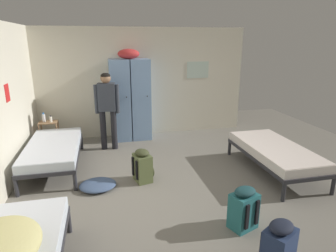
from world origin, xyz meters
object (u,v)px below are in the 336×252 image
(locker_bank, at_px, (130,98))
(backpack_navy, at_px, (280,248))
(lotion_bottle, at_px, (51,119))
(backpack_teal, at_px, (243,209))
(bed_right, at_px, (275,152))
(person_traveler, at_px, (107,104))
(clothes_pile_denim, at_px, (98,185))
(bed_left_rear, at_px, (53,149))
(backpack_olive, at_px, (143,166))
(shelf_unit, at_px, (49,132))
(water_bottle, at_px, (44,118))

(locker_bank, height_order, backpack_navy, locker_bank)
(lotion_bottle, distance_m, backpack_teal, 4.45)
(bed_right, relative_size, backpack_navy, 3.45)
(locker_bank, distance_m, bed_right, 3.36)
(locker_bank, relative_size, bed_right, 1.09)
(person_traveler, height_order, clothes_pile_denim, person_traveler)
(bed_left_rear, bearing_deg, backpack_navy, -50.47)
(locker_bank, distance_m, bed_left_rear, 2.16)
(lotion_bottle, bearing_deg, backpack_olive, -50.00)
(bed_right, bearing_deg, locker_bank, 132.99)
(shelf_unit, height_order, backpack_navy, shelf_unit)
(bed_left_rear, xyz_separation_m, backpack_olive, (1.50, -0.83, -0.12))
(lotion_bottle, height_order, clothes_pile_denim, lotion_bottle)
(shelf_unit, bearing_deg, bed_left_rear, -78.30)
(shelf_unit, distance_m, lotion_bottle, 0.30)
(bed_right, distance_m, backpack_navy, 2.42)
(lotion_bottle, bearing_deg, backpack_teal, -52.57)
(backpack_teal, xyz_separation_m, backpack_olive, (-1.02, 1.52, 0.00))
(water_bottle, xyz_separation_m, backpack_olive, (1.83, -2.06, -0.40))
(bed_left_rear, distance_m, backpack_olive, 1.72)
(person_traveler, distance_m, water_bottle, 1.44)
(bed_right, height_order, backpack_olive, backpack_olive)
(shelf_unit, xyz_separation_m, water_bottle, (-0.08, 0.02, 0.32))
(bed_left_rear, relative_size, person_traveler, 1.17)
(person_traveler, bearing_deg, bed_right, -33.16)
(locker_bank, distance_m, shelf_unit, 1.91)
(bed_right, height_order, water_bottle, water_bottle)
(bed_right, height_order, bed_left_rear, same)
(lotion_bottle, relative_size, backpack_teal, 0.27)
(bed_left_rear, height_order, backpack_olive, backpack_olive)
(bed_left_rear, xyz_separation_m, lotion_bottle, (-0.18, 1.17, 0.26))
(bed_left_rear, relative_size, water_bottle, 9.39)
(lotion_bottle, xyz_separation_m, backpack_olive, (1.68, -2.00, -0.38))
(clothes_pile_denim, bearing_deg, backpack_olive, 7.53)
(backpack_teal, xyz_separation_m, clothes_pile_denim, (-1.76, 1.43, -0.20))
(backpack_navy, bearing_deg, bed_right, 58.80)
(bed_right, xyz_separation_m, lotion_bottle, (-3.98, 2.19, 0.26))
(person_traveler, height_order, water_bottle, person_traveler)
(lotion_bottle, xyz_separation_m, backpack_navy, (2.73, -4.25, -0.38))
(bed_right, xyz_separation_m, backpack_navy, (-1.25, -2.07, -0.12))
(shelf_unit, xyz_separation_m, backpack_navy, (2.80, -4.29, -0.09))
(clothes_pile_denim, bearing_deg, backpack_navy, -50.31)
(backpack_olive, distance_m, backpack_navy, 2.49)
(backpack_teal, bearing_deg, shelf_unit, 127.83)
(bed_left_rear, distance_m, backpack_teal, 3.45)
(locker_bank, distance_m, lotion_bottle, 1.77)
(water_bottle, distance_m, backpack_olive, 2.78)
(backpack_navy, bearing_deg, bed_left_rear, 129.53)
(backpack_navy, distance_m, clothes_pile_denim, 2.81)
(water_bottle, bearing_deg, bed_right, -28.55)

